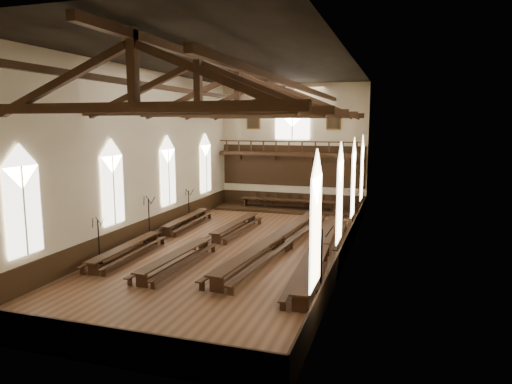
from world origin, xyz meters
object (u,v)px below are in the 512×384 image
refectory_row_c (278,239)px  candelabrum_left_near (99,250)px  refectory_row_d (322,248)px  refectory_row_b (210,239)px  high_table (287,201)px  candelabrum_left_mid (149,227)px  candelabrum_right_near (321,273)px  refectory_row_a (160,232)px  candelabrum_right_far (353,216)px  dais (287,209)px  candelabrum_right_mid (338,245)px  candelabrum_left_far (189,212)px

refectory_row_c → candelabrum_left_near: 9.33m
refectory_row_c → refectory_row_d: bearing=-21.1°
refectory_row_b → high_table: 12.01m
refectory_row_d → candelabrum_left_mid: bearing=177.2°
refectory_row_d → candelabrum_right_near: 4.96m
refectory_row_a → candelabrum_right_far: 12.68m
dais → high_table: high_table is taller
refectory_row_c → refectory_row_d: refectory_row_c is taller
candelabrum_right_far → high_table: bearing=142.4°
refectory_row_d → refectory_row_b: bearing=178.8°
refectory_row_c → candelabrum_left_mid: (-7.72, -0.50, 0.22)m
refectory_row_c → candelabrum_left_near: bearing=-145.9°
candelabrum_left_mid → refectory_row_b: bearing=-5.4°
refectory_row_c → refectory_row_d: (2.62, -1.01, -0.03)m
refectory_row_b → candelabrum_right_far: size_ratio=5.57×
candelabrum_right_mid → refectory_row_b: bearing=-178.5°
dais → candelabrum_left_mid: size_ratio=4.28×
candelabrum_left_near → refectory_row_b: bearing=47.2°
refectory_row_d → candelabrum_left_mid: 10.36m
refectory_row_a → refectory_row_b: (3.48, -0.61, 0.01)m
refectory_row_a → candelabrum_left_near: candelabrum_left_near is taller
high_table → candelabrum_right_mid: candelabrum_right_mid is taller
refectory_row_a → refectory_row_c: bearing=2.1°
high_table → dais: bearing=0.0°
dais → candelabrum_left_mid: 12.82m
refectory_row_a → candelabrum_right_far: candelabrum_right_far is taller
candelabrum_left_far → candelabrum_right_mid: bearing=-26.4°
refectory_row_c → candelabrum_left_near: candelabrum_left_near is taller
refectory_row_d → candelabrum_right_far: 7.82m
refectory_row_a → candelabrum_left_far: candelabrum_left_far is taller
refectory_row_b → candelabrum_right_far: (7.06, 7.65, 0.25)m
high_table → candelabrum_left_far: candelabrum_left_far is taller
refectory_row_b → dais: (1.53, 11.91, -0.41)m
candelabrum_right_mid → candelabrum_right_near: bearing=-90.0°
candelabrum_right_far → refectory_row_d: bearing=-95.6°
refectory_row_d → candelabrum_left_far: 11.86m
refectory_row_c → candelabrum_right_mid: size_ratio=6.46×
refectory_row_d → candelabrum_left_near: candelabrum_left_near is taller
high_table → candelabrum_right_near: bearing=-71.9°
candelabrum_right_near → refectory_row_c: bearing=119.8°
refectory_row_a → dais: bearing=66.1°
refectory_row_d → high_table: size_ratio=1.95×
refectory_row_a → candelabrum_left_near: (-0.56, -4.96, 0.22)m
refectory_row_a → candelabrum_left_far: 5.11m
refectory_row_c → refectory_row_d: 2.81m
refectory_row_a → dais: (5.02, 11.30, -0.40)m
refectory_row_a → candelabrum_right_near: 11.96m
refectory_row_c → candelabrum_left_far: bearing=148.1°
refectory_row_b → refectory_row_a: bearing=170.1°
candelabrum_left_mid → candelabrum_right_mid: bearing=-1.0°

